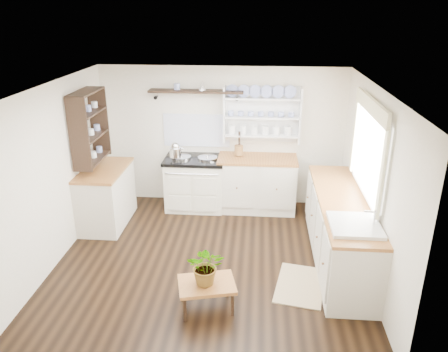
{
  "coord_description": "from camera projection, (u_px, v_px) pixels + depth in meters",
  "views": [
    {
      "loc": [
        0.61,
        -5.05,
        3.2
      ],
      "look_at": [
        0.17,
        0.25,
        1.1
      ],
      "focal_mm": 35.0,
      "sensor_mm": 36.0,
      "label": 1
    }
  ],
  "objects": [
    {
      "name": "floor",
      "position": [
        210.0,
        258.0,
        5.9
      ],
      "size": [
        4.0,
        3.8,
        0.01
      ],
      "primitive_type": "cube",
      "color": "black",
      "rests_on": "ground"
    },
    {
      "name": "wall_back",
      "position": [
        222.0,
        137.0,
        7.24
      ],
      "size": [
        4.0,
        0.02,
        2.3
      ],
      "primitive_type": "cube",
      "color": "beige",
      "rests_on": "ground"
    },
    {
      "name": "wall_right",
      "position": [
        372.0,
        184.0,
        5.32
      ],
      "size": [
        0.02,
        3.8,
        2.3
      ],
      "primitive_type": "cube",
      "color": "beige",
      "rests_on": "ground"
    },
    {
      "name": "wall_left",
      "position": [
        55.0,
        174.0,
        5.63
      ],
      "size": [
        0.02,
        3.8,
        2.3
      ],
      "primitive_type": "cube",
      "color": "beige",
      "rests_on": "ground"
    },
    {
      "name": "ceiling",
      "position": [
        208.0,
        87.0,
        5.06
      ],
      "size": [
        4.0,
        3.8,
        0.01
      ],
      "primitive_type": "cube",
      "color": "white",
      "rests_on": "wall_back"
    },
    {
      "name": "window",
      "position": [
        369.0,
        148.0,
        5.31
      ],
      "size": [
        0.08,
        1.55,
        1.22
      ],
      "color": "white",
      "rests_on": "wall_right"
    },
    {
      "name": "aga_cooker",
      "position": [
        195.0,
        183.0,
        7.22
      ],
      "size": [
        0.97,
        0.68,
        0.9
      ],
      "color": "white",
      "rests_on": "floor"
    },
    {
      "name": "back_cabinets",
      "position": [
        257.0,
        183.0,
        7.17
      ],
      "size": [
        1.27,
        0.63,
        0.9
      ],
      "color": "beige",
      "rests_on": "floor"
    },
    {
      "name": "right_cabinets",
      "position": [
        340.0,
        229.0,
        5.69
      ],
      "size": [
        0.62,
        2.43,
        0.9
      ],
      "color": "beige",
      "rests_on": "floor"
    },
    {
      "name": "belfast_sink",
      "position": [
        354.0,
        235.0,
        4.87
      ],
      "size": [
        0.55,
        0.6,
        0.45
      ],
      "color": "white",
      "rests_on": "right_cabinets"
    },
    {
      "name": "left_cabinets",
      "position": [
        106.0,
        196.0,
        6.7
      ],
      "size": [
        0.62,
        1.13,
        0.9
      ],
      "color": "beige",
      "rests_on": "floor"
    },
    {
      "name": "plate_rack",
      "position": [
        262.0,
        114.0,
        7.01
      ],
      "size": [
        1.2,
        0.22,
        0.9
      ],
      "color": "white",
      "rests_on": "wall_back"
    },
    {
      "name": "high_shelf",
      "position": [
        196.0,
        92.0,
        6.88
      ],
      "size": [
        1.5,
        0.29,
        0.16
      ],
      "color": "black",
      "rests_on": "wall_back"
    },
    {
      "name": "left_shelving",
      "position": [
        89.0,
        126.0,
        6.31
      ],
      "size": [
        0.28,
        0.8,
        1.05
      ],
      "primitive_type": "cube",
      "color": "black",
      "rests_on": "wall_left"
    },
    {
      "name": "kettle",
      "position": [
        176.0,
        150.0,
        6.91
      ],
      "size": [
        0.19,
        0.19,
        0.23
      ],
      "primitive_type": null,
      "color": "silver",
      "rests_on": "aga_cooker"
    },
    {
      "name": "utensil_crock",
      "position": [
        239.0,
        150.0,
        7.07
      ],
      "size": [
        0.14,
        0.14,
        0.16
      ],
      "primitive_type": "cylinder",
      "color": "brown",
      "rests_on": "back_cabinets"
    },
    {
      "name": "center_table",
      "position": [
        207.0,
        286.0,
        4.82
      ],
      "size": [
        0.7,
        0.58,
        0.34
      ],
      "rotation": [
        0.0,
        0.0,
        0.24
      ],
      "color": "brown",
      "rests_on": "floor"
    },
    {
      "name": "potted_plant",
      "position": [
        206.0,
        266.0,
        4.73
      ],
      "size": [
        0.42,
        0.37,
        0.45
      ],
      "primitive_type": "imported",
      "rotation": [
        0.0,
        0.0,
        0.06
      ],
      "color": "#3F7233",
      "rests_on": "center_table"
    },
    {
      "name": "floor_rug",
      "position": [
        300.0,
        285.0,
        5.32
      ],
      "size": [
        0.7,
        0.94,
        0.02
      ],
      "primitive_type": "cube",
      "rotation": [
        0.0,
        0.0,
        -0.18
      ],
      "color": "#927F55",
      "rests_on": "floor"
    }
  ]
}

